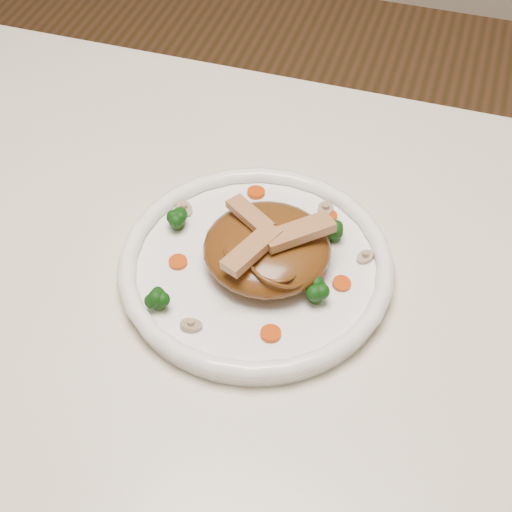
% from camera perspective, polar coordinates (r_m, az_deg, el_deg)
% --- Properties ---
extents(table, '(1.20, 0.80, 0.75)m').
position_cam_1_polar(table, '(0.89, -2.39, -6.69)').
color(table, '#EFE5CB').
rests_on(table, ground).
extents(plate, '(0.39, 0.39, 0.02)m').
position_cam_1_polar(plate, '(0.82, 0.00, -1.03)').
color(plate, white).
rests_on(plate, table).
extents(noodle_mound, '(0.16, 0.16, 0.04)m').
position_cam_1_polar(noodle_mound, '(0.79, 0.85, 0.62)').
color(noodle_mound, brown).
rests_on(noodle_mound, plate).
extents(chicken_a, '(0.07, 0.07, 0.01)m').
position_cam_1_polar(chicken_a, '(0.77, 3.28, 1.84)').
color(chicken_a, tan).
rests_on(chicken_a, noodle_mound).
extents(chicken_b, '(0.06, 0.05, 0.01)m').
position_cam_1_polar(chicken_b, '(0.79, -0.47, 3.14)').
color(chicken_b, tan).
rests_on(chicken_b, noodle_mound).
extents(chicken_c, '(0.05, 0.07, 0.01)m').
position_cam_1_polar(chicken_c, '(0.75, -0.32, 0.52)').
color(chicken_c, tan).
rests_on(chicken_c, noodle_mound).
extents(broccoli_0, '(0.03, 0.03, 0.03)m').
position_cam_1_polar(broccoli_0, '(0.83, 6.02, 1.95)').
color(broccoli_0, '#0F3F0D').
rests_on(broccoli_0, plate).
extents(broccoli_1, '(0.03, 0.03, 0.03)m').
position_cam_1_polar(broccoli_1, '(0.84, -6.07, 3.04)').
color(broccoli_1, '#0F3F0D').
rests_on(broccoli_1, plate).
extents(broccoli_2, '(0.03, 0.03, 0.03)m').
position_cam_1_polar(broccoli_2, '(0.77, -7.45, -3.18)').
color(broccoli_2, '#0F3F0D').
rests_on(broccoli_2, plate).
extents(broccoli_3, '(0.03, 0.03, 0.03)m').
position_cam_1_polar(broccoli_3, '(0.77, 4.63, -2.61)').
color(broccoli_3, '#0F3F0D').
rests_on(broccoli_3, plate).
extents(carrot_0, '(0.02, 0.02, 0.00)m').
position_cam_1_polar(carrot_0, '(0.86, 5.62, 3.07)').
color(carrot_0, '#BD2F06').
rests_on(carrot_0, plate).
extents(carrot_1, '(0.03, 0.03, 0.00)m').
position_cam_1_polar(carrot_1, '(0.81, -5.96, -0.46)').
color(carrot_1, '#BD2F06').
rests_on(carrot_1, plate).
extents(carrot_2, '(0.02, 0.02, 0.00)m').
position_cam_1_polar(carrot_2, '(0.79, 6.53, -2.10)').
color(carrot_2, '#BD2F06').
rests_on(carrot_2, plate).
extents(carrot_3, '(0.03, 0.03, 0.00)m').
position_cam_1_polar(carrot_3, '(0.89, 0.00, 4.88)').
color(carrot_3, '#BD2F06').
rests_on(carrot_3, plate).
extents(carrot_4, '(0.03, 0.03, 0.00)m').
position_cam_1_polar(carrot_4, '(0.75, 1.12, -5.92)').
color(carrot_4, '#BD2F06').
rests_on(carrot_4, plate).
extents(mushroom_0, '(0.03, 0.03, 0.01)m').
position_cam_1_polar(mushroom_0, '(0.76, -4.96, -5.29)').
color(mushroom_0, '#C5B394').
rests_on(mushroom_0, plate).
extents(mushroom_1, '(0.03, 0.03, 0.01)m').
position_cam_1_polar(mushroom_1, '(0.82, 8.30, -0.10)').
color(mushroom_1, '#C5B394').
rests_on(mushroom_1, plate).
extents(mushroom_2, '(0.03, 0.03, 0.01)m').
position_cam_1_polar(mushroom_2, '(0.87, -5.49, 3.59)').
color(mushroom_2, '#C5B394').
rests_on(mushroom_2, plate).
extents(mushroom_3, '(0.03, 0.03, 0.01)m').
position_cam_1_polar(mushroom_3, '(0.87, 5.32, 3.55)').
color(mushroom_3, '#C5B394').
rests_on(mushroom_3, plate).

